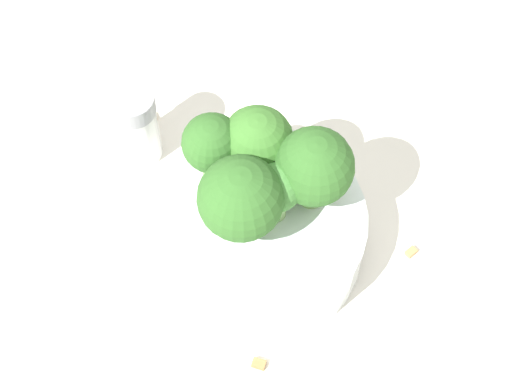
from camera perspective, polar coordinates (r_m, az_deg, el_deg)
name	(u,v)px	position (r m, az deg, el deg)	size (l,w,h in m)	color
ground_plane	(256,246)	(0.63, 0.00, -3.63)	(3.00, 3.00, 0.00)	silver
bowl	(256,232)	(0.61, 0.00, -2.69)	(0.16, 0.16, 0.05)	silver
broccoli_floret_0	(241,199)	(0.55, -1.02, -0.47)	(0.06, 0.06, 0.07)	#7A9E5B
broccoli_floret_1	(277,189)	(0.56, 1.41, 0.17)	(0.03, 0.03, 0.05)	#84AD66
broccoli_floret_2	(314,168)	(0.57, 3.90, 1.61)	(0.05, 0.05, 0.07)	#7A9E5B
broccoli_floret_3	(212,145)	(0.58, -2.95, 3.15)	(0.04, 0.04, 0.06)	#7A9E5B
broccoli_floret_4	(257,143)	(0.58, 0.09, 3.29)	(0.05, 0.05, 0.06)	#8EB770
pepper_shaker	(136,125)	(0.65, -7.99, 4.42)	(0.03, 0.03, 0.07)	silver
almond_crumb_0	(153,116)	(0.69, -6.89, 5.08)	(0.01, 0.00, 0.01)	olive
almond_crumb_2	(259,363)	(0.59, 0.19, -11.31)	(0.01, 0.01, 0.01)	olive
almond_crumb_4	(412,251)	(0.64, 10.33, -3.88)	(0.01, 0.01, 0.01)	#AD7F4C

